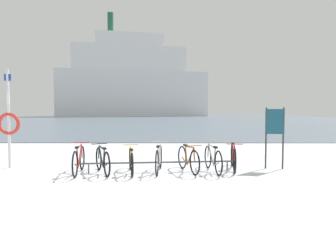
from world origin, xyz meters
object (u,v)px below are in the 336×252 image
at_px(bicycle_3, 159,159).
at_px(bicycle_6, 233,157).
at_px(rescue_post, 9,121).
at_px(ferry_ship, 132,82).
at_px(bicycle_1, 103,161).
at_px(bicycle_4, 188,159).
at_px(bicycle_0, 79,160).
at_px(info_sign, 275,128).
at_px(bicycle_2, 131,161).
at_px(bicycle_5, 213,159).

relative_size(bicycle_3, bicycle_6, 1.00).
xyz_separation_m(rescue_post, ferry_ship, (-5.86, 77.43, 8.22)).
height_order(bicycle_1, bicycle_4, bicycle_4).
bearing_deg(bicycle_4, rescue_post, 174.11).
xyz_separation_m(bicycle_0, bicycle_4, (3.07, 0.26, -0.01)).
distance_m(bicycle_3, info_sign, 3.62).
bearing_deg(bicycle_3, bicycle_1, -174.08).
distance_m(bicycle_0, bicycle_2, 1.46).
bearing_deg(bicycle_3, bicycle_2, -172.07).
xyz_separation_m(bicycle_0, info_sign, (5.70, 0.73, 0.87)).
height_order(bicycle_0, bicycle_4, bicycle_0).
xyz_separation_m(bicycle_3, ferry_ship, (-10.46, 78.07, 9.28)).
bearing_deg(ferry_ship, bicycle_4, -81.75).
xyz_separation_m(bicycle_5, info_sign, (1.92, 0.44, 0.88)).
bearing_deg(bicycle_5, bicycle_1, -174.99).
bearing_deg(bicycle_0, rescue_post, 160.86).
relative_size(bicycle_0, bicycle_5, 1.01).
height_order(bicycle_4, bicycle_6, bicycle_6).
height_order(bicycle_1, bicycle_6, bicycle_6).
relative_size(bicycle_1, bicycle_2, 0.92).
bearing_deg(bicycle_4, bicycle_0, -175.12).
xyz_separation_m(bicycle_3, bicycle_4, (0.84, 0.08, -0.02)).
distance_m(bicycle_4, bicycle_6, 1.40).
bearing_deg(bicycle_5, rescue_post, 175.09).
relative_size(bicycle_3, ferry_ship, 0.04).
relative_size(bicycle_1, bicycle_6, 0.88).
bearing_deg(rescue_post, bicycle_0, -19.14).
height_order(bicycle_1, rescue_post, rescue_post).
relative_size(bicycle_6, ferry_ship, 0.04).
xyz_separation_m(bicycle_4, bicycle_6, (1.36, 0.31, 0.01)).
relative_size(bicycle_1, bicycle_5, 0.88).
height_order(bicycle_2, ferry_ship, ferry_ship).
height_order(bicycle_0, rescue_post, rescue_post).
bearing_deg(bicycle_6, bicycle_4, -167.15).
bearing_deg(bicycle_4, info_sign, 10.18).
distance_m(bicycle_2, ferry_ship, 79.32).
relative_size(bicycle_2, bicycle_5, 0.97).
bearing_deg(bicycle_6, rescue_post, 177.89).
bearing_deg(info_sign, bicycle_1, -171.95).
xyz_separation_m(bicycle_3, bicycle_5, (1.55, 0.11, -0.02)).
xyz_separation_m(bicycle_1, bicycle_3, (1.57, 0.16, 0.02)).
distance_m(bicycle_3, bicycle_4, 0.84).
bearing_deg(bicycle_6, bicycle_3, -170.00).
height_order(bicycle_6, ferry_ship, ferry_ship).
relative_size(bicycle_5, ferry_ship, 0.04).
bearing_deg(bicycle_3, bicycle_4, 5.28).
bearing_deg(info_sign, bicycle_2, -171.19).
bearing_deg(bicycle_4, ferry_ship, 98.25).
relative_size(bicycle_3, rescue_post, 0.59).
bearing_deg(ferry_ship, bicycle_3, -82.37).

